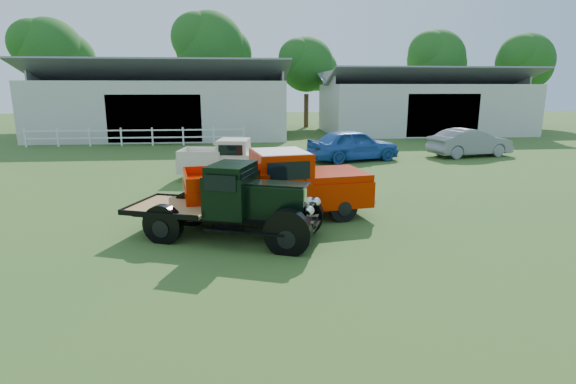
{
  "coord_description": "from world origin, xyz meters",
  "views": [
    {
      "loc": [
        -0.91,
        -10.38,
        3.77
      ],
      "look_at": [
        0.2,
        1.2,
        1.05
      ],
      "focal_mm": 28.0,
      "sensor_mm": 36.0,
      "label": 1
    }
  ],
  "objects_px": {
    "misc_car_blue": "(353,145)",
    "white_pickup": "(232,160)",
    "red_pickup": "(277,184)",
    "misc_car_grey": "(470,143)",
    "vintage_flatbed": "(229,201)"
  },
  "relations": [
    {
      "from": "vintage_flatbed",
      "to": "misc_car_blue",
      "type": "height_order",
      "value": "vintage_flatbed"
    },
    {
      "from": "white_pickup",
      "to": "misc_car_grey",
      "type": "relative_size",
      "value": 0.96
    },
    {
      "from": "vintage_flatbed",
      "to": "misc_car_blue",
      "type": "distance_m",
      "value": 13.39
    },
    {
      "from": "vintage_flatbed",
      "to": "misc_car_blue",
      "type": "relative_size",
      "value": 1.0
    },
    {
      "from": "misc_car_grey",
      "to": "red_pickup",
      "type": "bearing_deg",
      "value": 121.59
    },
    {
      "from": "red_pickup",
      "to": "white_pickup",
      "type": "height_order",
      "value": "red_pickup"
    },
    {
      "from": "misc_car_blue",
      "to": "white_pickup",
      "type": "bearing_deg",
      "value": 108.46
    },
    {
      "from": "red_pickup",
      "to": "misc_car_grey",
      "type": "height_order",
      "value": "red_pickup"
    },
    {
      "from": "vintage_flatbed",
      "to": "misc_car_blue",
      "type": "xyz_separation_m",
      "value": [
        6.07,
        11.93,
        -0.14
      ]
    },
    {
      "from": "vintage_flatbed",
      "to": "white_pickup",
      "type": "relative_size",
      "value": 1.09
    },
    {
      "from": "red_pickup",
      "to": "misc_car_blue",
      "type": "bearing_deg",
      "value": 55.24
    },
    {
      "from": "red_pickup",
      "to": "white_pickup",
      "type": "xyz_separation_m",
      "value": [
        -1.46,
        5.93,
        -0.18
      ]
    },
    {
      "from": "white_pickup",
      "to": "misc_car_grey",
      "type": "distance_m",
      "value": 14.03
    },
    {
      "from": "misc_car_blue",
      "to": "vintage_flatbed",
      "type": "bearing_deg",
      "value": 136.69
    },
    {
      "from": "vintage_flatbed",
      "to": "misc_car_grey",
      "type": "height_order",
      "value": "vintage_flatbed"
    }
  ]
}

